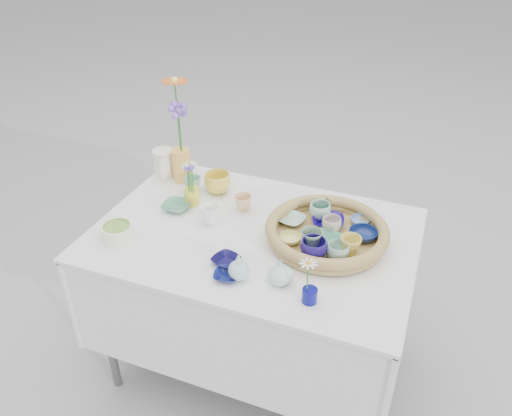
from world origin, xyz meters
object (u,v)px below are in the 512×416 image
(wicker_tray, at_px, (327,233))
(tall_vase_yellow, at_px, (182,165))
(bud_vase_seafoam, at_px, (280,272))
(display_table, at_px, (255,362))

(wicker_tray, relative_size, tall_vase_yellow, 3.04)
(wicker_tray, relative_size, bud_vase_seafoam, 5.07)
(tall_vase_yellow, bearing_deg, display_table, -30.62)
(wicker_tray, distance_m, bud_vase_seafoam, 0.31)
(display_table, distance_m, wicker_tray, 0.85)
(display_table, bearing_deg, tall_vase_yellow, 149.38)
(display_table, height_order, bud_vase_seafoam, bud_vase_seafoam)
(wicker_tray, height_order, bud_vase_seafoam, bud_vase_seafoam)
(display_table, distance_m, tall_vase_yellow, 1.00)
(bud_vase_seafoam, xyz_separation_m, tall_vase_yellow, (-0.66, 0.52, 0.03))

